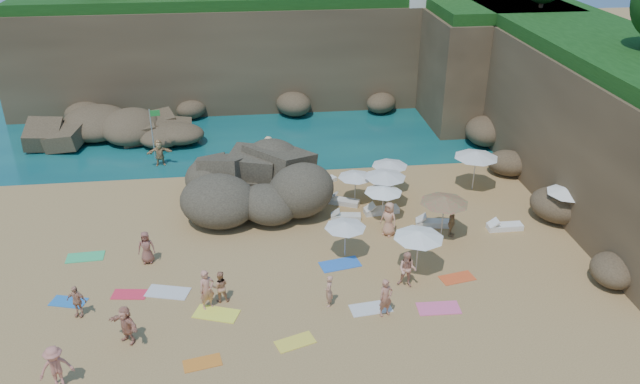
{
  "coord_description": "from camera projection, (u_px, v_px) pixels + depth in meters",
  "views": [
    {
      "loc": [
        -1.49,
        -26.24,
        16.98
      ],
      "look_at": [
        2.0,
        3.0,
        2.0
      ],
      "focal_mm": 35.0,
      "sensor_mm": 36.0,
      "label": 1
    }
  ],
  "objects": [
    {
      "name": "towel_0",
      "position": [
        69.0,
        302.0,
        27.78
      ],
      "size": [
        1.72,
        1.18,
        0.03
      ],
      "primitive_type": "cube",
      "rotation": [
        0.0,
        0.0,
        -0.27
      ],
      "color": "blue",
      "rests_on": "ground"
    },
    {
      "name": "lounger_2",
      "position": [
        346.0,
        216.0,
        34.5
      ],
      "size": [
        1.71,
        0.77,
        0.26
      ],
      "primitive_type": "cube",
      "rotation": [
        0.0,
        0.0,
        -0.14
      ],
      "color": "silver",
      "rests_on": "ground"
    },
    {
      "name": "towel_11",
      "position": [
        85.0,
        257.0,
        31.04
      ],
      "size": [
        1.86,
        1.0,
        0.03
      ],
      "primitive_type": "cube",
      "rotation": [
        0.0,
        0.0,
        0.05
      ],
      "color": "#38C473",
      "rests_on": "ground"
    },
    {
      "name": "lounger_1",
      "position": [
        381.0,
        210.0,
        35.07
      ],
      "size": [
        2.02,
        0.88,
        0.3
      ],
      "primitive_type": "cube",
      "rotation": [
        0.0,
        0.0,
        0.12
      ],
      "color": "silver",
      "rests_on": "ground"
    },
    {
      "name": "person_stand_3",
      "position": [
        452.0,
        223.0,
        32.58
      ],
      "size": [
        0.8,
        0.95,
        1.52
      ],
      "primitive_type": "imported",
      "rotation": [
        0.0,
        0.0,
        0.98
      ],
      "color": "#A58052",
      "rests_on": "ground"
    },
    {
      "name": "cliff_right",
      "position": [
        584.0,
        112.0,
        38.35
      ],
      "size": [
        8.0,
        30.0,
        8.0
      ],
      "primitive_type": "cube",
      "color": "brown",
      "rests_on": "ground"
    },
    {
      "name": "towel_2",
      "position": [
        202.0,
        363.0,
        24.3
      ],
      "size": [
        1.59,
        1.02,
        0.03
      ],
      "primitive_type": "cube",
      "rotation": [
        0.0,
        0.0,
        0.2
      ],
      "color": "orange",
      "rests_on": "ground"
    },
    {
      "name": "towel_13",
      "position": [
        371.0,
        308.0,
        27.36
      ],
      "size": [
        1.9,
        1.1,
        0.03
      ],
      "primitive_type": "cube",
      "rotation": [
        0.0,
        0.0,
        0.12
      ],
      "color": "silver",
      "rests_on": "ground"
    },
    {
      "name": "towel_4",
      "position": [
        295.0,
        342.0,
        25.39
      ],
      "size": [
        1.77,
        1.27,
        0.03
      ],
      "primitive_type": "cube",
      "rotation": [
        0.0,
        0.0,
        0.33
      ],
      "color": "yellow",
      "rests_on": "ground"
    },
    {
      "name": "marina_masts",
      "position": [
        74.0,
        54.0,
        54.53
      ],
      "size": [
        3.1,
        0.1,
        6.0
      ],
      "color": "white",
      "rests_on": "ground"
    },
    {
      "name": "parasol_9",
      "position": [
        345.0,
        225.0,
        30.36
      ],
      "size": [
        2.07,
        2.07,
        1.96
      ],
      "color": "silver",
      "rests_on": "ground"
    },
    {
      "name": "rock_promontory",
      "position": [
        116.0,
        144.0,
        44.08
      ],
      "size": [
        12.0,
        7.0,
        2.0
      ],
      "primitive_type": null,
      "color": "brown",
      "rests_on": "ground"
    },
    {
      "name": "parasol_0",
      "position": [
        273.0,
        148.0,
        38.08
      ],
      "size": [
        2.41,
        2.41,
        2.28
      ],
      "color": "silver",
      "rests_on": "ground"
    },
    {
      "name": "ground",
      "position": [
        287.0,
        257.0,
        31.08
      ],
      "size": [
        120.0,
        120.0,
        0.0
      ],
      "primitive_type": "plane",
      "color": "tan",
      "rests_on": "ground"
    },
    {
      "name": "parasol_6",
      "position": [
        445.0,
        200.0,
        31.84
      ],
      "size": [
        2.53,
        2.53,
        2.4
      ],
      "color": "silver",
      "rests_on": "ground"
    },
    {
      "name": "person_stand_0",
      "position": [
        207.0,
        290.0,
        27.0
      ],
      "size": [
        0.83,
        0.74,
        1.92
      ],
      "primitive_type": "imported",
      "rotation": [
        0.0,
        0.0,
        0.51
      ],
      "color": "tan",
      "rests_on": "ground"
    },
    {
      "name": "seawater",
      "position": [
        264.0,
        81.0,
        57.63
      ],
      "size": [
        120.0,
        120.0,
        0.0
      ],
      "primitive_type": "plane",
      "color": "#0C4751",
      "rests_on": "ground"
    },
    {
      "name": "lounger_5",
      "position": [
        505.0,
        227.0,
        33.46
      ],
      "size": [
        1.89,
        0.63,
        0.29
      ],
      "primitive_type": "cube",
      "rotation": [
        0.0,
        0.0,
        -0.0
      ],
      "color": "white",
      "rests_on": "ground"
    },
    {
      "name": "lounger_4",
      "position": [
        433.0,
        223.0,
        33.81
      ],
      "size": [
        1.97,
        0.97,
        0.29
      ],
      "primitive_type": "cube",
      "rotation": [
        0.0,
        0.0,
        -0.19
      ],
      "color": "silver",
      "rests_on": "ground"
    },
    {
      "name": "person_lie_3",
      "position": [
        128.0,
        337.0,
        25.34
      ],
      "size": [
        2.28,
        2.3,
        0.45
      ],
      "primitive_type": "imported",
      "rotation": [
        0.0,
        0.0,
        -0.68
      ],
      "color": "tan",
      "rests_on": "ground"
    },
    {
      "name": "parasol_1",
      "position": [
        390.0,
        163.0,
        36.68
      ],
      "size": [
        2.14,
        2.14,
        2.03
      ],
      "color": "silver",
      "rests_on": "ground"
    },
    {
      "name": "cliff_back",
      "position": [
        289.0,
        51.0,
        51.6
      ],
      "size": [
        44.0,
        8.0,
        8.0
      ],
      "primitive_type": "cube",
      "color": "brown",
      "rests_on": "ground"
    },
    {
      "name": "towel_10",
      "position": [
        457.0,
        278.0,
        29.43
      ],
      "size": [
        1.74,
        1.11,
        0.03
      ],
      "primitive_type": "cube",
      "rotation": [
        0.0,
        0.0,
        0.2
      ],
      "color": "#EF5525",
      "rests_on": "ground"
    },
    {
      "name": "person_lie_0",
      "position": [
        60.0,
        383.0,
        23.03
      ],
      "size": [
        1.74,
        2.15,
        0.5
      ],
      "primitive_type": "imported",
      "rotation": [
        0.0,
        0.0,
        0.33
      ],
      "color": "#C77463",
      "rests_on": "ground"
    },
    {
      "name": "towel_9",
      "position": [
        439.0,
        308.0,
        27.37
      ],
      "size": [
        1.9,
        1.0,
        0.03
      ],
      "primitive_type": "cube",
      "rotation": [
        0.0,
        0.0,
        -0.04
      ],
      "color": "pink",
      "rests_on": "ground"
    },
    {
      "name": "towel_7",
      "position": [
        130.0,
        294.0,
        28.28
      ],
      "size": [
        1.65,
        0.99,
        0.03
      ],
      "primitive_type": "cube",
      "rotation": [
        0.0,
        0.0,
        -0.14
      ],
      "color": "#F12A44",
      "rests_on": "ground"
    },
    {
      "name": "parasol_7",
      "position": [
        356.0,
        175.0,
        35.5
      ],
      "size": [
        2.03,
        2.03,
        1.92
      ],
      "color": "silver",
      "rests_on": "ground"
    },
    {
      "name": "parasol_4",
      "position": [
        569.0,
        190.0,
        33.12
      ],
      "size": [
        2.36,
        2.36,
        2.23
      ],
      "color": "silver",
      "rests_on": "ground"
    },
    {
      "name": "person_stand_2",
      "position": [
        269.0,
        149.0,
        41.09
      ],
      "size": [
        1.16,
        1.1,
        1.75
      ],
      "primitive_type": "imported",
      "rotation": [
        0.0,
        0.0,
        2.42
      ],
      "color": "#F5C98B",
      "rests_on": "ground"
    },
    {
      "name": "towel_5",
      "position": [
        168.0,
        292.0,
        28.42
      ],
      "size": [
        2.13,
        1.45,
        0.03
      ],
      "primitive_type": "cube",
      "rotation": [
        0.0,
        0.0,
        -0.27
      ],
      "color": "silver",
      "rests_on": "ground"
    },
    {
      "name": "lounger_0",
      "position": [
        324.0,
        181.0,
        38.47
      ],
      "size": [
        1.67,
        1.35,
        0.25
      ],
      "primitive_type": "cube",
      "rotation": [
        0.0,
        0.0,
        0.58
      ],
      "color": "white",
      "rests_on": "ground"
    },
    {
      "name": "towel_12",
      "position": [
        216.0,
        314.0,
        27.02
      ],
      "size": [
        2.12,
        1.54,
        0.03
      ],
      "primitive_type": "cube",
      "rotation": [
        0.0,
        0.0,
        -0.34
      ],
      "color": "#FEFF43",
      "rests_on": "ground"
    },
    {
      "name": "person_lie_4",
      "position": [
        385.0,
        311.0,
        26.88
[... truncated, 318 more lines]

